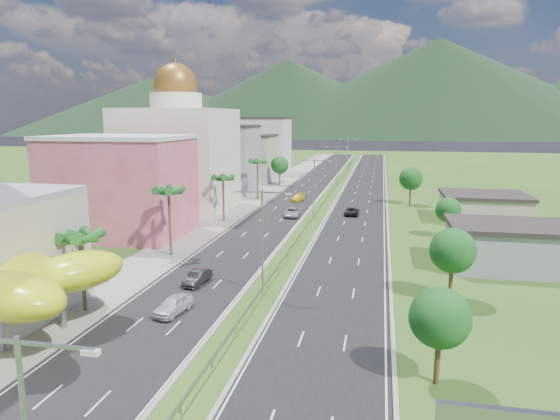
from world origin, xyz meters
The scene contains 31 objects.
ground centered at (0.00, 0.00, 0.00)m, with size 500.00×500.00×0.00m, color #2D5119.
road_left centered at (-7.50, 90.00, 0.02)m, with size 11.00×260.00×0.04m, color black.
road_right centered at (7.50, 90.00, 0.02)m, with size 11.00×260.00×0.04m, color black.
sidewalk_left centered at (-17.00, 90.00, 0.06)m, with size 7.00×260.00×0.12m, color gray.
median_guardrail centered at (0.00, 71.99, 0.62)m, with size 0.10×216.06×0.76m.
streetlight_median_b centered at (0.00, 10.00, 6.75)m, with size 6.04×0.25×11.00m.
streetlight_median_c centered at (0.00, 50.00, 6.75)m, with size 6.04×0.25×11.00m.
streetlight_median_d centered at (0.00, 95.00, 6.75)m, with size 6.04×0.25×11.00m.
streetlight_median_e centered at (0.00, 140.00, 6.75)m, with size 6.04×0.25×11.00m.
pink_shophouse centered at (-28.00, 32.00, 7.50)m, with size 20.00×15.00×15.00m, color #C65160.
domed_building centered at (-28.00, 55.00, 11.35)m, with size 20.00×20.00×28.70m.
midrise_grey centered at (-27.00, 80.00, 8.00)m, with size 16.00×15.00×16.00m, color gray.
midrise_beige centered at (-27.00, 102.00, 6.50)m, with size 16.00×15.00×13.00m, color #B6A896.
midrise_white centered at (-27.00, 125.00, 9.00)m, with size 16.00×15.00×18.00m, color silver.
shed_near centered at (28.00, 25.00, 2.50)m, with size 15.00×10.00×5.00m, color gray.
shed_far centered at (30.00, 55.00, 2.20)m, with size 14.00×12.00×4.40m, color #B6A896.
palm_tree_b centered at (-15.50, 2.00, 7.06)m, with size 3.60×3.60×8.10m.
palm_tree_c centered at (-15.50, 22.00, 8.50)m, with size 3.60×3.60×9.60m.
palm_tree_d centered at (-15.50, 45.00, 7.54)m, with size 3.60×3.60×8.60m.
palm_tree_e centered at (-15.50, 70.00, 8.31)m, with size 3.60×3.60×9.40m.
leafy_tree_lfar centered at (-15.50, 95.00, 5.58)m, with size 4.90×4.90×8.05m.
leafy_tree_ra centered at (16.00, -5.00, 4.78)m, with size 4.20×4.20×6.90m.
leafy_tree_rb centered at (19.00, 12.00, 5.18)m, with size 4.55×4.55×7.47m.
leafy_tree_rc centered at (22.00, 40.00, 4.37)m, with size 3.85×3.85×6.33m.
leafy_tree_rd centered at (18.00, 70.00, 5.58)m, with size 4.90×4.90×8.05m.
mountain_ridge centered at (60.00, 450.00, 0.00)m, with size 860.00×140.00×90.00m, color black, non-canonical shape.
car_white_near_left centered at (-7.03, 3.10, 0.86)m, with size 1.94×4.82×1.64m, color silver.
car_dark_left centered at (-7.85, 11.64, 0.81)m, with size 1.63×4.67×1.54m, color black.
car_silver_mid_left centered at (-4.31, 51.68, 0.85)m, with size 2.70×5.85×1.63m, color #9C9FA4.
car_yellow_far_left centered at (-6.21, 69.77, 0.77)m, with size 2.06×5.06×1.47m, color yellow.
car_dark_far_right centered at (6.60, 55.48, 0.78)m, with size 2.45×5.32×1.48m, color black.
Camera 1 is at (11.71, -38.49, 18.15)m, focal length 32.00 mm.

